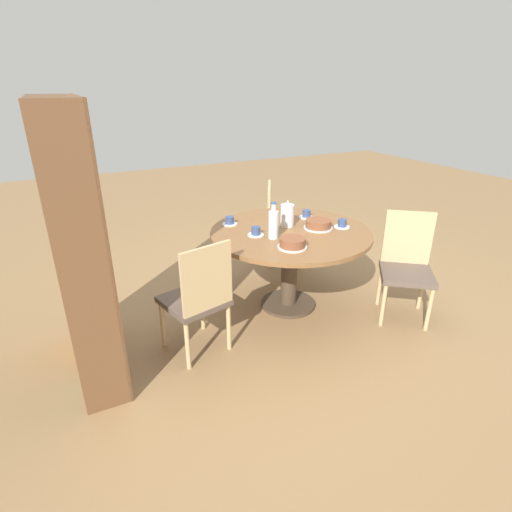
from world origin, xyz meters
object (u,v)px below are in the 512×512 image
cup_c (256,232)px  cake_second (292,243)px  cup_a (230,221)px  cup_b (306,215)px  cake_main (318,224)px  chair_a (198,297)px  chair_b (407,265)px  chair_c (281,222)px  coffee_pot (287,214)px  bookshelf (84,253)px  water_bottle (273,224)px  cup_d (342,224)px

cup_c → cake_second: bearing=-160.9°
cup_a → cup_b: same height
cake_main → cake_second: 0.51m
chair_a → cup_b: bearing=-170.5°
chair_b → cup_b: bearing=160.2°
cake_main → cake_second: bearing=122.9°
chair_a → chair_b: size_ratio=1.00×
cake_main → cup_a: bearing=55.6°
chair_c → coffee_pot: size_ratio=3.89×
chair_c → bookshelf: bearing=145.3°
chair_c → coffee_pot: bearing=-177.5°
coffee_pot → cake_second: 0.51m
chair_b → bookshelf: size_ratio=0.50×
cup_b → cake_main: bearing=165.9°
cake_second → cup_a: (0.72, 0.21, -0.01)m
cake_second → cake_main: bearing=-57.1°
chair_c → water_bottle: water_bottle is taller
coffee_pot → cake_second: coffee_pot is taller
bookshelf → water_bottle: 1.41m
water_bottle → cake_main: size_ratio=1.20×
coffee_pot → cup_d: coffee_pot is taller
chair_a → cake_second: chair_a is taller
bookshelf → cup_c: 1.33m
cup_b → cup_d: bearing=-161.1°
cake_main → cup_b: size_ratio=1.84×
chair_a → cup_c: 0.77m
water_bottle → cake_second: size_ratio=1.31×
chair_c → cup_a: size_ratio=6.61×
chair_c → cup_b: bearing=-160.2°
water_bottle → cup_b: (0.34, -0.54, -0.09)m
cup_c → chair_a: bearing=117.7°
cup_a → cup_b: (-0.14, -0.72, 0.00)m
bookshelf → cake_main: bearing=91.7°
coffee_pot → cake_second: (-0.46, 0.22, -0.07)m
cup_c → chair_b: bearing=-117.2°
water_bottle → cup_d: (-0.04, -0.66, -0.09)m
cup_a → cup_b: size_ratio=1.00×
cup_a → cup_d: (-0.51, -0.85, 0.00)m
water_bottle → cup_a: (0.47, 0.18, -0.09)m
chair_b → cup_b: (0.80, 0.51, 0.29)m
water_bottle → cup_c: size_ratio=2.20×
cake_second → bookshelf: bearing=81.2°
cup_d → cake_main: bearing=71.5°
chair_b → coffee_pot: size_ratio=3.89×
cup_b → cup_c: (-0.21, 0.64, 0.00)m
chair_c → cup_c: 1.18m
coffee_pot → water_bottle: (-0.21, 0.25, 0.02)m
cup_c → cup_d: 0.78m
chair_b → cup_a: (0.94, 1.22, 0.29)m
chair_c → cup_a: 1.02m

